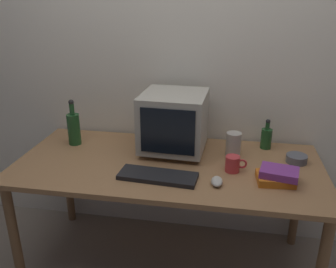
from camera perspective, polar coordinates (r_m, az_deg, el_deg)
The scene contains 12 objects.
ground_plane at distance 2.50m, azimuth 0.00°, elevation -19.84°, with size 6.00×6.00×0.00m, color gray.
back_wall at distance 2.37m, azimuth 2.02°, elevation 11.76°, with size 4.00×0.08×2.50m, color silver.
desk at distance 2.12m, azimuth 0.00°, elevation -6.44°, with size 1.78×0.82×0.73m.
crt_monitor at distance 2.17m, azimuth 0.94°, elevation 1.97°, with size 0.40×0.40×0.37m.
keyboard at distance 1.92m, azimuth -1.64°, elevation -6.73°, with size 0.42×0.15×0.02m, color black.
computer_mouse at distance 1.87m, azimuth 7.81°, elevation -7.52°, with size 0.06×0.10×0.04m, color beige.
bottle_tall at distance 2.38m, azimuth -14.83°, elevation 0.99°, with size 0.08×0.08×0.30m.
bottle_short at distance 2.34m, azimuth 15.44°, elevation -0.54°, with size 0.07×0.07×0.19m.
book_stack at distance 1.95m, azimuth 17.05°, elevation -6.38°, with size 0.22×0.17×0.08m.
mug at distance 2.01m, azimuth 10.35°, elevation -4.71°, with size 0.12×0.08×0.09m.
cd_spindle at distance 2.22m, azimuth 19.84°, elevation -3.72°, with size 0.12×0.12×0.04m, color #595B66.
metal_canister at distance 2.18m, azimuth 10.40°, elevation -1.68°, with size 0.09×0.09×0.15m, color #B7B2A8.
Camera 1 is at (0.32, -1.84, 1.66)m, focal length 38.15 mm.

